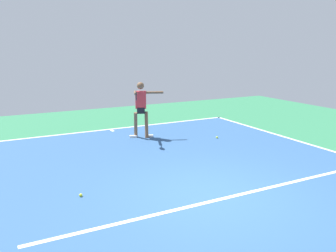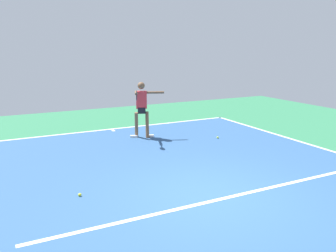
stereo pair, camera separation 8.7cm
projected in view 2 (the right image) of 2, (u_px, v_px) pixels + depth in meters
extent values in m
plane|color=#2D754C|center=(211.00, 195.00, 6.96)|extent=(21.88, 21.88, 0.00)
cube|color=#2D5484|center=(211.00, 195.00, 6.96)|extent=(9.64, 13.05, 0.00)
cube|color=white|center=(111.00, 129.00, 12.60)|extent=(9.64, 0.10, 0.01)
cube|color=white|center=(218.00, 200.00, 6.75)|extent=(7.23, 0.10, 0.01)
cube|color=white|center=(113.00, 130.00, 12.43)|extent=(0.10, 0.30, 0.01)
cylinder|color=brown|center=(147.00, 125.00, 11.40)|extent=(0.20, 0.31, 0.87)
cube|color=white|center=(150.00, 136.00, 11.50)|extent=(0.26, 0.18, 0.07)
cylinder|color=brown|center=(136.00, 125.00, 11.37)|extent=(0.20, 0.31, 0.87)
cube|color=white|center=(134.00, 136.00, 11.44)|extent=(0.26, 0.18, 0.07)
cube|color=black|center=(142.00, 110.00, 11.28)|extent=(0.30, 0.27, 0.20)
cube|color=red|center=(141.00, 100.00, 11.20)|extent=(0.38, 0.29, 0.56)
sphere|color=brown|center=(141.00, 86.00, 11.10)|extent=(0.23, 0.23, 0.23)
cylinder|color=brown|center=(155.00, 92.00, 11.20)|extent=(0.55, 0.27, 0.08)
cylinder|color=brown|center=(136.00, 93.00, 10.85)|extent=(0.27, 0.55, 0.08)
cylinder|color=black|center=(136.00, 95.00, 10.48)|extent=(0.11, 0.22, 0.03)
torus|color=black|center=(137.00, 96.00, 10.24)|extent=(0.13, 0.28, 0.29)
cylinder|color=silver|center=(137.00, 96.00, 10.24)|extent=(0.09, 0.23, 0.25)
sphere|color=yellow|center=(80.00, 195.00, 6.91)|extent=(0.07, 0.07, 0.07)
sphere|color=#CCE033|center=(218.00, 137.00, 11.31)|extent=(0.07, 0.07, 0.07)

